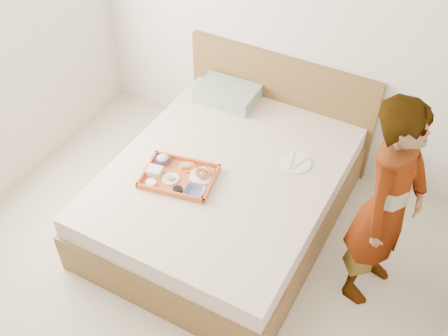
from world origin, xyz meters
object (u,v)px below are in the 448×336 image
dinner_plate (296,163)px  person (388,207)px  tray (179,176)px  bed (225,194)px

dinner_plate → person: size_ratio=0.14×
tray → dinner_plate: bearing=28.3°
person → tray: bearing=109.5°
person → dinner_plate: bearing=75.8°
tray → person: (1.41, 0.19, 0.24)m
bed → tray: size_ratio=3.91×
bed → person: size_ratio=1.25×
bed → person: person is taller
dinner_plate → person: (0.74, -0.36, 0.26)m
bed → tray: (-0.24, -0.24, 0.29)m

